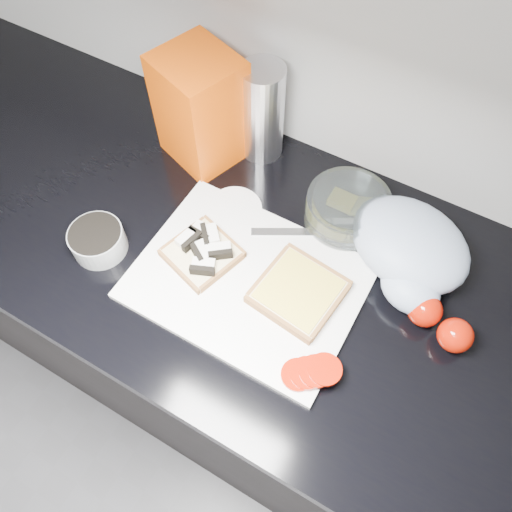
{
  "coord_description": "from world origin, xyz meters",
  "views": [
    {
      "loc": [
        0.19,
        0.78,
        1.7
      ],
      "look_at": [
        -0.03,
        1.17,
        0.95
      ],
      "focal_mm": 35.0,
      "sensor_mm": 36.0,
      "label": 1
    }
  ],
  "objects_px": {
    "cutting_board": "(248,281)",
    "glass_bowl": "(347,210)",
    "steel_canister": "(262,113)",
    "bread_bag": "(201,109)"
  },
  "relations": [
    {
      "from": "cutting_board",
      "to": "steel_canister",
      "type": "distance_m",
      "value": 0.34
    },
    {
      "from": "bread_bag",
      "to": "steel_canister",
      "type": "xyz_separation_m",
      "value": [
        0.1,
        0.06,
        -0.01
      ]
    },
    {
      "from": "steel_canister",
      "to": "bread_bag",
      "type": "bearing_deg",
      "value": -149.42
    },
    {
      "from": "cutting_board",
      "to": "glass_bowl",
      "type": "bearing_deg",
      "value": 65.93
    },
    {
      "from": "steel_canister",
      "to": "glass_bowl",
      "type": "bearing_deg",
      "value": -19.36
    },
    {
      "from": "cutting_board",
      "to": "glass_bowl",
      "type": "xyz_separation_m",
      "value": [
        0.1,
        0.21,
        0.03
      ]
    },
    {
      "from": "steel_canister",
      "to": "cutting_board",
      "type": "bearing_deg",
      "value": -65.17
    },
    {
      "from": "cutting_board",
      "to": "steel_canister",
      "type": "relative_size",
      "value": 1.92
    },
    {
      "from": "glass_bowl",
      "to": "bread_bag",
      "type": "xyz_separation_m",
      "value": [
        -0.34,
        0.02,
        0.08
      ]
    },
    {
      "from": "cutting_board",
      "to": "glass_bowl",
      "type": "height_order",
      "value": "glass_bowl"
    }
  ]
}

